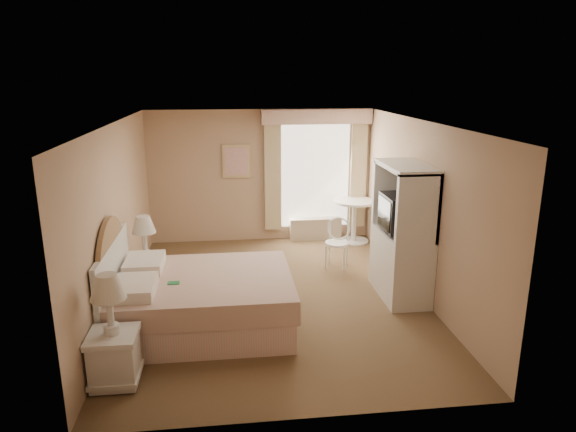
{
  "coord_description": "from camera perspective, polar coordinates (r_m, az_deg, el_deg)",
  "views": [
    {
      "loc": [
        -0.63,
        -6.82,
        3.1
      ],
      "look_at": [
        0.23,
        0.3,
        1.13
      ],
      "focal_mm": 32.0,
      "sensor_mm": 36.0,
      "label": 1
    }
  ],
  "objects": [
    {
      "name": "bed",
      "position": [
        6.65,
        -10.56,
        -9.08
      ],
      "size": [
        2.27,
        1.79,
        1.58
      ],
      "color": "#E0A391",
      "rests_on": "room"
    },
    {
      "name": "window",
      "position": [
        9.79,
        3.12,
        4.99
      ],
      "size": [
        2.05,
        0.22,
        2.51
      ],
      "color": "white",
      "rests_on": "room"
    },
    {
      "name": "nightstand_near",
      "position": [
        5.68,
        -18.85,
        -13.35
      ],
      "size": [
        0.49,
        0.49,
        1.2
      ],
      "color": "white",
      "rests_on": "room"
    },
    {
      "name": "cafe_chair",
      "position": [
        8.58,
        5.54,
        -2.52
      ],
      "size": [
        0.52,
        0.52,
        0.82
      ],
      "rotation": [
        0.0,
        0.0,
        -0.39
      ],
      "color": "silver",
      "rests_on": "room"
    },
    {
      "name": "armoire",
      "position": [
        7.48,
        12.57,
        -2.93
      ],
      "size": [
        0.58,
        1.16,
        1.93
      ],
      "color": "white",
      "rests_on": "room"
    },
    {
      "name": "round_table",
      "position": [
        9.83,
        7.37,
        0.19
      ],
      "size": [
        0.78,
        0.78,
        0.82
      ],
      "color": "silver",
      "rests_on": "room"
    },
    {
      "name": "framed_art",
      "position": [
        9.67,
        -5.77,
        6.07
      ],
      "size": [
        0.52,
        0.04,
        0.62
      ],
      "color": "tan",
      "rests_on": "room"
    },
    {
      "name": "nightstand_far",
      "position": [
        7.79,
        -15.45,
        -5.22
      ],
      "size": [
        0.47,
        0.47,
        1.15
      ],
      "color": "white",
      "rests_on": "room"
    },
    {
      "name": "room",
      "position": [
        7.1,
        -1.55,
        0.25
      ],
      "size": [
        4.21,
        5.51,
        2.51
      ],
      "color": "brown",
      "rests_on": "ground"
    }
  ]
}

